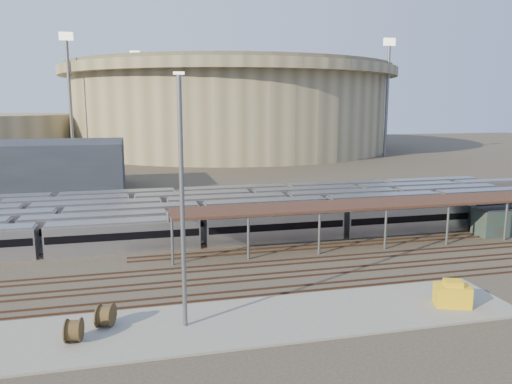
{
  "coord_description": "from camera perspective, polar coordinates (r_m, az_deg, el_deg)",
  "views": [
    {
      "loc": [
        -11.58,
        -52.24,
        17.61
      ],
      "look_at": [
        4.07,
        12.0,
        5.83
      ],
      "focal_mm": 35.0,
      "sensor_mm": 36.0,
      "label": 1
    }
  ],
  "objects": [
    {
      "name": "floodlight_2",
      "position": [
        172.75,
        14.76,
        10.78
      ],
      "size": [
        4.0,
        1.0,
        38.4
      ],
      "color": "slate",
      "rests_on": "ground"
    },
    {
      "name": "empty_tracks",
      "position": [
        51.7,
        0.08,
        -9.71
      ],
      "size": [
        170.0,
        9.62,
        0.18
      ],
      "color": "#4C3323",
      "rests_on": "ground"
    },
    {
      "name": "cable_reel_west",
      "position": [
        40.5,
        -20.1,
        -14.61
      ],
      "size": [
        1.26,
        1.92,
        1.8
      ],
      "primitive_type": "cylinder",
      "rotation": [
        0.0,
        1.57,
        -0.15
      ],
      "color": "brown",
      "rests_on": "apron"
    },
    {
      "name": "floodlight_3",
      "position": [
        212.27,
        -13.5,
        10.65
      ],
      "size": [
        4.0,
        1.0,
        38.4
      ],
      "color": "slate",
      "rests_on": "ground"
    },
    {
      "name": "apron",
      "position": [
        41.67,
        -3.44,
        -14.77
      ],
      "size": [
        50.0,
        9.0,
        0.2
      ],
      "primitive_type": "cube",
      "color": "gray",
      "rests_on": "ground"
    },
    {
      "name": "yard_light_pole",
      "position": [
        38.34,
        -8.44,
        -1.28
      ],
      "size": [
        0.82,
        0.36,
        19.68
      ],
      "color": "slate",
      "rests_on": "apron"
    },
    {
      "name": "cable_reel_east",
      "position": [
        42.21,
        -16.8,
        -13.35
      ],
      "size": [
        1.56,
        2.07,
        1.84
      ],
      "primitive_type": "cylinder",
      "rotation": [
        0.0,
        1.57,
        -0.32
      ],
      "color": "brown",
      "rests_on": "apron"
    },
    {
      "name": "service_building",
      "position": [
        110.49,
        -25.85,
        2.54
      ],
      "size": [
        42.0,
        20.0,
        10.0
      ],
      "primitive_type": "cube",
      "color": "#1E232D",
      "rests_on": "ground"
    },
    {
      "name": "yellow_equipment",
      "position": [
        47.51,
        21.52,
        -10.95
      ],
      "size": [
        3.4,
        2.76,
        1.84
      ],
      "primitive_type": "cube",
      "rotation": [
        0.0,
        0.0,
        -0.36
      ],
      "color": "gold",
      "rests_on": "apron"
    },
    {
      "name": "subway_trains",
      "position": [
        72.94,
        -6.95,
        -2.49
      ],
      "size": [
        126.15,
        23.9,
        3.6
      ],
      "color": "#B3B3B8",
      "rests_on": "ground"
    },
    {
      "name": "floodlight_0",
      "position": [
        163.31,
        -20.52,
        10.54
      ],
      "size": [
        4.0,
        1.0,
        38.4
      ],
      "color": "slate",
      "rests_on": "ground"
    },
    {
      "name": "inspection_shed",
      "position": [
        66.71,
        16.84,
        -1.25
      ],
      "size": [
        60.3,
        6.0,
        5.3
      ],
      "color": "slate",
      "rests_on": "ground"
    },
    {
      "name": "stadium",
      "position": [
        195.69,
        -2.96,
        9.76
      ],
      "size": [
        124.0,
        124.0,
        32.5
      ],
      "color": "gray",
      "rests_on": "ground"
    },
    {
      "name": "ground",
      "position": [
        56.33,
        -1.14,
        -8.12
      ],
      "size": [
        420.0,
        420.0,
        0.0
      ],
      "primitive_type": "plane",
      "color": "#383026",
      "rests_on": "ground"
    }
  ]
}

